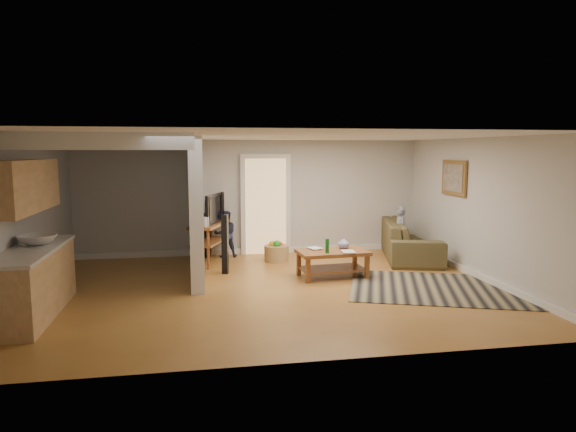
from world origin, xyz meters
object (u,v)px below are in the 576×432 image
object	(u,v)px
tv_console	(210,227)
toddler	(226,257)
child	(399,259)
sofa	(409,256)
coffee_table	(333,256)
speaker_right	(207,236)
speaker_left	(225,244)
toy_basket	(276,252)

from	to	relation	value
tv_console	toddler	xyz separation A→B (m)	(0.34, 0.51, -0.74)
tv_console	child	xyz separation A→B (m)	(3.94, -0.30, -0.74)
tv_console	sofa	bearing A→B (deg)	18.67
sofa	toddler	world-z (taller)	toddler
sofa	coffee_table	bearing A→B (deg)	140.07
child	toddler	size ratio (longest dim) A/B	1.12
tv_console	speaker_right	bearing A→B (deg)	117.16
speaker_left	child	size ratio (longest dim) A/B	0.99
tv_console	toy_basket	distance (m)	1.46
tv_console	speaker_left	distance (m)	1.04
speaker_right	sofa	bearing A→B (deg)	-26.89
sofa	toddler	xyz separation A→B (m)	(-3.90, 0.64, 0.00)
sofa	speaker_left	world-z (taller)	speaker_left
speaker_left	toy_basket	bearing A→B (deg)	57.83
tv_console	toy_basket	bearing A→B (deg)	16.25
toy_basket	tv_console	bearing A→B (deg)	175.85
toy_basket	child	xyz separation A→B (m)	(2.59, -0.20, -0.19)
toy_basket	toddler	distance (m)	1.19
toy_basket	speaker_right	bearing A→B (deg)	156.56
child	toddler	bearing A→B (deg)	-99.42
sofa	child	distance (m)	0.34
tv_console	speaker_right	world-z (taller)	tv_console
speaker_right	toy_basket	world-z (taller)	speaker_right
tv_console	speaker_right	xyz separation A→B (m)	(-0.06, 0.51, -0.27)
coffee_table	toy_basket	bearing A→B (deg)	118.53
toy_basket	speaker_left	bearing A→B (deg)	-140.95
speaker_right	child	bearing A→B (deg)	-29.84
coffee_table	child	bearing A→B (deg)	35.74
toddler	child	bearing A→B (deg)	163.68
speaker_right	toy_basket	size ratio (longest dim) A/B	1.88
coffee_table	speaker_right	size ratio (longest dim) A/B	1.37
speaker_right	toy_basket	xyz separation A→B (m)	(1.41, -0.61, -0.29)
speaker_left	toddler	distance (m)	1.60
child	speaker_left	bearing A→B (deg)	-76.15
tv_console	toy_basket	world-z (taller)	tv_console
toy_basket	child	bearing A→B (deg)	-4.36
tv_console	toddler	bearing A→B (deg)	76.86
child	speaker_right	bearing A→B (deg)	-98.19
coffee_table	toddler	bearing A→B (deg)	130.88
sofa	speaker_right	xyz separation A→B (m)	(-4.30, 0.64, 0.47)
sofa	speaker_right	size ratio (longest dim) A/B	2.82
speaker_left	tv_console	bearing A→B (deg)	122.83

